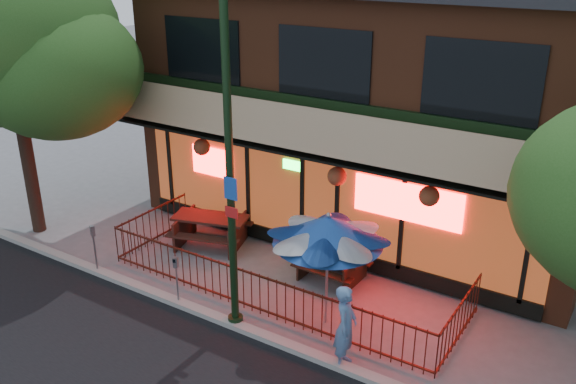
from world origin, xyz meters
name	(u,v)px	position (x,y,z in m)	size (l,w,h in m)	color
ground	(247,315)	(0.00, 0.00, 0.00)	(80.00, 80.00, 0.00)	gray
curb	(233,324)	(0.00, -0.50, 0.06)	(80.00, 0.25, 0.12)	#999993
restaurant_building	(391,73)	(0.00, 7.11, 4.13)	(12.96, 9.49, 8.05)	brown
patio_fence	(259,280)	(0.00, 0.50, 0.63)	(8.44, 2.62, 1.00)	#41170E
street_light	(230,187)	(0.00, -0.40, 3.15)	(0.43, 0.32, 7.00)	black
street_tree_left	(9,24)	(-7.46, 0.39, 5.67)	(5.60, 5.60, 8.05)	#331F19
picnic_table_left	(211,226)	(-2.79, 2.21, 0.55)	(2.33, 2.03, 0.84)	#3D1D16
picnic_table_right	(332,262)	(0.80, 2.40, 0.45)	(1.64, 1.27, 0.69)	black
patio_umbrella	(328,230)	(1.58, 0.70, 2.20)	(2.25, 2.25, 2.58)	gray
pedestrian	(346,327)	(2.58, -0.35, 0.86)	(0.63, 0.41, 1.72)	#5378A7
parking_meter_near	(176,273)	(-1.54, -0.48, 0.81)	(0.13, 0.12, 1.20)	gray
parking_meter_far	(94,241)	(-4.20, -0.48, 0.87)	(0.14, 0.13, 1.28)	gray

